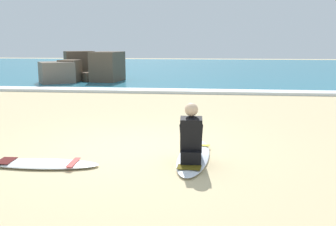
{
  "coord_description": "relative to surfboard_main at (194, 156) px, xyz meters",
  "views": [
    {
      "loc": [
        1.38,
        -6.51,
        1.94
      ],
      "look_at": [
        0.57,
        0.8,
        0.55
      ],
      "focal_mm": 39.83,
      "sensor_mm": 36.0,
      "label": 1
    }
  ],
  "objects": [
    {
      "name": "ground_plane",
      "position": [
        -1.15,
        0.4,
        -0.04
      ],
      "size": [
        80.0,
        80.0,
        0.0
      ],
      "primitive_type": "plane",
      "color": "#CCB584"
    },
    {
      "name": "sea",
      "position": [
        -1.15,
        22.17,
        0.01
      ],
      "size": [
        80.0,
        28.0,
        0.1
      ],
      "primitive_type": "cube",
      "color": "teal",
      "rests_on": "ground"
    },
    {
      "name": "breaking_foam",
      "position": [
        -1.15,
        8.47,
        0.02
      ],
      "size": [
        80.0,
        0.9,
        0.11
      ],
      "primitive_type": "cube",
      "color": "white",
      "rests_on": "ground"
    },
    {
      "name": "surfboard_main",
      "position": [
        0.0,
        0.0,
        0.0
      ],
      "size": [
        0.64,
        2.15,
        0.08
      ],
      "color": "silver",
      "rests_on": "ground"
    },
    {
      "name": "surfer_seated",
      "position": [
        -0.03,
        -0.34,
        0.4
      ],
      "size": [
        0.39,
        0.71,
        0.95
      ],
      "color": "black",
      "rests_on": "surfboard_main"
    },
    {
      "name": "surfboard_spare_near",
      "position": [
        -2.41,
        -0.66,
        0.0
      ],
      "size": [
        1.88,
        0.58,
        0.08
      ],
      "color": "white",
      "rests_on": "ground"
    },
    {
      "name": "rock_outcrop_distant",
      "position": [
        -5.79,
        11.65,
        0.61
      ],
      "size": [
        3.82,
        3.88,
        1.51
      ],
      "color": "brown",
      "rests_on": "ground"
    }
  ]
}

